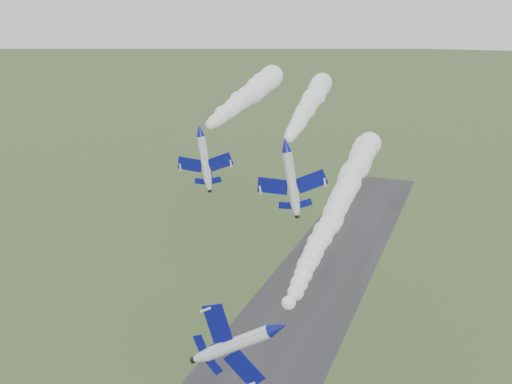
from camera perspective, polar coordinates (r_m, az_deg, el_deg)
runway at (r=118.75m, az=1.96°, el=-15.29°), size 24.00×260.00×0.04m
jet_lead at (r=67.66m, az=2.23°, el=-13.46°), size 6.17×13.97×9.99m
smoke_trail_jet_lead at (r=102.90m, az=8.44°, el=-0.77°), size 12.82×74.60×5.51m
jet_pair_left at (r=94.53m, az=-5.67°, el=6.16°), size 9.73×11.67×3.04m
smoke_trail_jet_pair_left at (r=125.75m, az=-0.86°, el=9.64°), size 13.03×62.00×5.81m
jet_pair_right at (r=89.57m, az=2.97°, el=4.77°), size 11.24×13.40×3.67m
smoke_trail_jet_pair_right at (r=122.23m, az=5.36°, el=8.73°), size 17.58×60.27×5.09m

